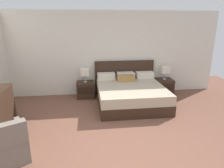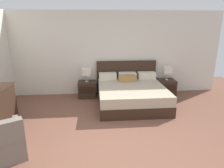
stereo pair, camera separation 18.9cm
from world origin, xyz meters
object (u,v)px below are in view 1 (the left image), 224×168
nightstand_right (164,86)px  table_lamp_left (85,72)px  bed (130,93)px  nightstand_left (86,90)px  armchair_by_window (3,146)px  table_lamp_right (165,70)px

nightstand_right → table_lamp_left: size_ratio=1.27×
bed → table_lamp_left: 1.49m
nightstand_left → armchair_by_window: size_ratio=0.57×
nightstand_left → nightstand_right: bearing=0.0°
nightstand_right → table_lamp_right: bearing=90.0°
nightstand_left → armchair_by_window: armchair_by_window is taller
table_lamp_right → nightstand_right: bearing=-90.0°
bed → armchair_by_window: size_ratio=2.10×
nightstand_right → table_lamp_right: (0.00, 0.00, 0.55)m
bed → nightstand_left: size_ratio=3.71×
table_lamp_right → armchair_by_window: table_lamp_right is taller
nightstand_right → armchair_by_window: armchair_by_window is taller
bed → table_lamp_left: size_ratio=4.69×
bed → table_lamp_left: bed is taller
table_lamp_right → armchair_by_window: size_ratio=0.45×
table_lamp_right → table_lamp_left: bearing=180.0°
nightstand_left → table_lamp_left: table_lamp_left is taller
bed → table_lamp_right: 1.50m
armchair_by_window → nightstand_left: bearing=65.3°
nightstand_left → nightstand_right: same height
nightstand_left → table_lamp_right: table_lamp_right is taller
table_lamp_left → table_lamp_right: same height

